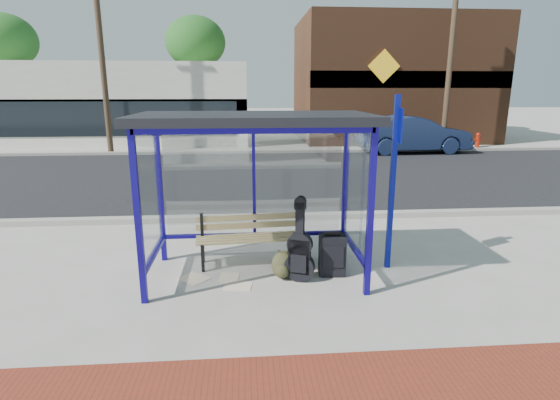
{
  "coord_description": "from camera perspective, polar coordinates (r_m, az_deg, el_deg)",
  "views": [
    {
      "loc": [
        -0.13,
        -6.16,
        2.75
      ],
      "look_at": [
        0.38,
        0.2,
        1.13
      ],
      "focal_mm": 28.0,
      "sensor_mm": 36.0,
      "label": 1
    }
  ],
  "objects": [
    {
      "name": "ground",
      "position": [
        6.75,
        -3.12,
        -9.8
      ],
      "size": [
        120.0,
        120.0,
        0.0
      ],
      "primitive_type": "plane",
      "color": "#B2ADA0",
      "rests_on": "ground"
    },
    {
      "name": "brick_paver_strip",
      "position": [
        4.5,
        -2.15,
        -23.34
      ],
      "size": [
        60.0,
        1.0,
        0.01
      ],
      "primitive_type": "cube",
      "color": "maroon",
      "rests_on": "ground"
    },
    {
      "name": "curb_near",
      "position": [
        9.46,
        -3.6,
        -2.28
      ],
      "size": [
        60.0,
        0.25,
        0.12
      ],
      "primitive_type": "cube",
      "color": "gray",
      "rests_on": "ground"
    },
    {
      "name": "street_asphalt",
      "position": [
        14.43,
        -3.98,
        3.27
      ],
      "size": [
        60.0,
        10.0,
        0.0
      ],
      "primitive_type": "cube",
      "color": "black",
      "rests_on": "ground"
    },
    {
      "name": "curb_far",
      "position": [
        19.45,
        -4.17,
        6.3
      ],
      "size": [
        60.0,
        0.25,
        0.12
      ],
      "primitive_type": "cube",
      "color": "gray",
      "rests_on": "ground"
    },
    {
      "name": "far_sidewalk",
      "position": [
        21.34,
        -4.21,
        6.85
      ],
      "size": [
        60.0,
        4.0,
        0.01
      ],
      "primitive_type": "cube",
      "color": "#B2ADA0",
      "rests_on": "ground"
    },
    {
      "name": "bus_shelter",
      "position": [
        6.27,
        -3.39,
        8.02
      ],
      "size": [
        3.3,
        1.8,
        2.42
      ],
      "color": "navy",
      "rests_on": "ground"
    },
    {
      "name": "storefront_white",
      "position": [
        25.74,
        -25.25,
        11.29
      ],
      "size": [
        18.0,
        6.04,
        4.0
      ],
      "color": "silver",
      "rests_on": "ground"
    },
    {
      "name": "storefront_brown",
      "position": [
        25.97,
        14.16,
        14.86
      ],
      "size": [
        10.0,
        7.08,
        6.4
      ],
      "color": "#59331E",
      "rests_on": "ground"
    },
    {
      "name": "tree_left",
      "position": [
        31.51,
        -32.25,
        17.12
      ],
      "size": [
        3.6,
        3.6,
        7.03
      ],
      "color": "#4C3826",
      "rests_on": "ground"
    },
    {
      "name": "tree_mid",
      "position": [
        28.44,
        -10.97,
        19.49
      ],
      "size": [
        3.6,
        3.6,
        7.03
      ],
      "color": "#4C3826",
      "rests_on": "ground"
    },
    {
      "name": "tree_right",
      "position": [
        30.98,
        20.61,
        18.43
      ],
      "size": [
        3.6,
        3.6,
        7.03
      ],
      "color": "#4C3826",
      "rests_on": "ground"
    },
    {
      "name": "utility_pole_west",
      "position": [
        20.47,
        -22.25,
        17.08
      ],
      "size": [
        1.6,
        0.24,
        8.0
      ],
      "color": "#4C3826",
      "rests_on": "ground"
    },
    {
      "name": "utility_pole_east",
      "position": [
        21.63,
        21.38,
        16.95
      ],
      "size": [
        1.6,
        0.24,
        8.0
      ],
      "color": "#4C3826",
      "rests_on": "ground"
    },
    {
      "name": "bench",
      "position": [
        7.06,
        -3.71,
        -4.56
      ],
      "size": [
        1.8,
        0.57,
        0.84
      ],
      "rotation": [
        0.0,
        0.0,
        0.08
      ],
      "color": "black",
      "rests_on": "ground"
    },
    {
      "name": "guitar_bag",
      "position": [
        6.4,
        2.59,
        -6.87
      ],
      "size": [
        0.46,
        0.27,
        1.21
      ],
      "rotation": [
        0.0,
        0.0,
        -0.35
      ],
      "color": "black",
      "rests_on": "ground"
    },
    {
      "name": "suitcase",
      "position": [
        6.69,
        6.82,
        -7.16
      ],
      "size": [
        0.41,
        0.29,
        0.69
      ],
      "rotation": [
        0.0,
        0.0,
        -0.07
      ],
      "color": "black",
      "rests_on": "ground"
    },
    {
      "name": "backpack",
      "position": [
        6.58,
        0.38,
        -8.57
      ],
      "size": [
        0.38,
        0.36,
        0.41
      ],
      "rotation": [
        0.0,
        0.0,
        -0.19
      ],
      "color": "#30301B",
      "rests_on": "ground"
    },
    {
      "name": "sign_post",
      "position": [
        6.82,
        14.6,
        3.31
      ],
      "size": [
        0.12,
        0.34,
        2.68
      ],
      "rotation": [
        0.0,
        0.0,
        -0.12
      ],
      "color": "navy",
      "rests_on": "ground"
    },
    {
      "name": "newspaper_a",
      "position": [
        6.76,
        -11.17,
        -10.0
      ],
      "size": [
        0.51,
        0.51,
        0.01
      ],
      "primitive_type": "cube",
      "rotation": [
        0.0,
        0.0,
        -0.72
      ],
      "color": "white",
      "rests_on": "ground"
    },
    {
      "name": "newspaper_b",
      "position": [
        6.42,
        -5.53,
        -11.15
      ],
      "size": [
        0.44,
        0.37,
        0.01
      ],
      "primitive_type": "cube",
      "rotation": [
        0.0,
        0.0,
        -0.14
      ],
      "color": "white",
      "rests_on": "ground"
    },
    {
      "name": "newspaper_c",
      "position": [
        6.7,
        -6.66,
        -10.05
      ],
      "size": [
        0.32,
        0.39,
        0.01
      ],
      "primitive_type": "cube",
      "rotation": [
        0.0,
        0.0,
        1.47
      ],
      "color": "white",
      "rests_on": "ground"
    },
    {
      "name": "parked_car",
      "position": [
        20.32,
        16.92,
        8.19
      ],
      "size": [
        4.98,
        1.92,
        1.62
      ],
      "primitive_type": "imported",
      "rotation": [
        0.0,
        0.0,
        1.61
      ],
      "color": "#1A2749",
      "rests_on": "ground"
    },
    {
      "name": "fire_hydrant",
      "position": [
        23.24,
        24.41,
        7.21
      ],
      "size": [
        0.33,
        0.22,
        0.73
      ],
      "rotation": [
        0.0,
        0.0,
        0.19
      ],
      "color": "#9F1C0B",
      "rests_on": "ground"
    }
  ]
}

